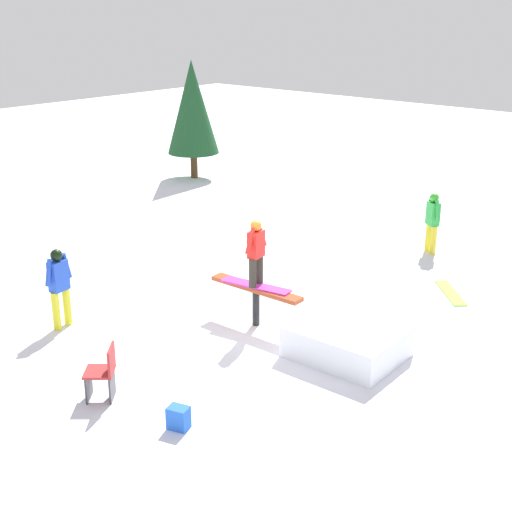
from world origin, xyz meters
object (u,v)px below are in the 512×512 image
object	(u,v)px
rail_feature	(256,293)
pine_tree_near	(192,107)
folding_chair	(103,374)
main_rider_on_rail	(256,255)
bystander_blue	(59,284)
backpack_on_snow	(178,418)
bystander_green	(433,220)
loose_snowboard_lime	(450,293)

from	to	relation	value
rail_feature	pine_tree_near	world-z (taller)	pine_tree_near
folding_chair	main_rider_on_rail	bearing A→B (deg)	138.40
rail_feature	pine_tree_near	xyz separation A→B (m)	(9.50, -7.65, 1.77)
bystander_blue	folding_chair	bearing A→B (deg)	-120.57
rail_feature	backpack_on_snow	xyz separation A→B (m)	(-1.45, 3.36, -0.48)
rail_feature	backpack_on_snow	distance (m)	3.69
rail_feature	folding_chair	distance (m)	3.55
bystander_blue	main_rider_on_rail	bearing A→B (deg)	-55.87
rail_feature	bystander_blue	world-z (taller)	bystander_blue
rail_feature	pine_tree_near	distance (m)	12.32
bystander_green	loose_snowboard_lime	bearing A→B (deg)	163.03
loose_snowboard_lime	backpack_on_snow	bearing A→B (deg)	130.92
bystander_blue	backpack_on_snow	bearing A→B (deg)	-110.61
main_rider_on_rail	loose_snowboard_lime	xyz separation A→B (m)	(-2.08, -3.85, -1.40)
rail_feature	backpack_on_snow	world-z (taller)	rail_feature
main_rider_on_rail	loose_snowboard_lime	size ratio (longest dim) A/B	1.04
bystander_green	folding_chair	distance (m)	9.48
pine_tree_near	loose_snowboard_lime	bearing A→B (deg)	161.83
backpack_on_snow	pine_tree_near	size ratio (longest dim) A/B	0.09
loose_snowboard_lime	rail_feature	bearing A→B (deg)	107.53
main_rider_on_rail	backpack_on_snow	xyz separation A→B (m)	(-1.45, 3.36, -1.24)
backpack_on_snow	folding_chair	bearing A→B (deg)	170.39
bystander_blue	pine_tree_near	xyz separation A→B (m)	(6.81, -10.10, 1.55)
bystander_green	backpack_on_snow	size ratio (longest dim) A/B	4.39
main_rider_on_rail	rail_feature	bearing A→B (deg)	0.00
bystander_green	backpack_on_snow	xyz separation A→B (m)	(-0.96, 9.27, -0.67)
folding_chair	backpack_on_snow	size ratio (longest dim) A/B	2.59
backpack_on_snow	pine_tree_near	distance (m)	15.68
loose_snowboard_lime	backpack_on_snow	xyz separation A→B (m)	(0.63, 7.20, 0.16)
folding_chair	pine_tree_near	world-z (taller)	pine_tree_near
main_rider_on_rail	folding_chair	distance (m)	3.68
loose_snowboard_lime	folding_chair	world-z (taller)	folding_chair
backpack_on_snow	main_rider_on_rail	bearing A→B (deg)	96.38
bystander_green	backpack_on_snow	distance (m)	9.34
loose_snowboard_lime	pine_tree_near	bearing A→B (deg)	27.74
rail_feature	bystander_green	xyz separation A→B (m)	(-0.49, -5.91, 0.19)
bystander_blue	backpack_on_snow	world-z (taller)	bystander_blue
main_rider_on_rail	bystander_blue	size ratio (longest dim) A/B	0.92
main_rider_on_rail	pine_tree_near	size ratio (longest dim) A/B	0.36
bystander_blue	loose_snowboard_lime	size ratio (longest dim) A/B	1.13
bystander_green	bystander_blue	world-z (taller)	bystander_blue
rail_feature	bystander_blue	xyz separation A→B (m)	(2.68, 2.45, 0.22)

